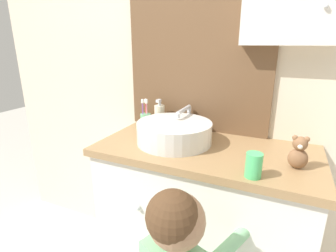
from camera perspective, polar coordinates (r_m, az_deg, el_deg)
wall_back at (r=1.47m, az=12.32°, el=13.50°), size 3.20×0.18×2.50m
vanity_counter at (r=1.51m, az=7.29°, el=-20.45°), size 1.05×0.53×0.90m
sink_basin at (r=1.32m, az=1.45°, el=-1.27°), size 0.38×0.42×0.15m
toothbrush_holder at (r=1.57m, az=-4.90°, el=1.49°), size 0.06×0.06×0.17m
soap_dispenser at (r=1.54m, az=-1.84°, el=2.13°), size 0.06×0.06×0.17m
teddy_bear at (r=1.17m, az=26.57°, el=-5.30°), size 0.08×0.06×0.14m
drinking_cup at (r=1.04m, az=18.15°, el=-8.13°), size 0.06×0.06×0.10m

